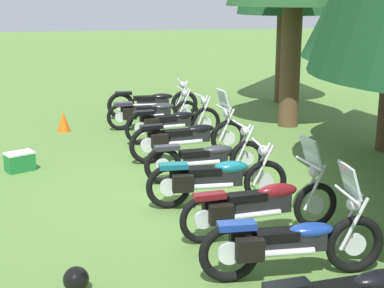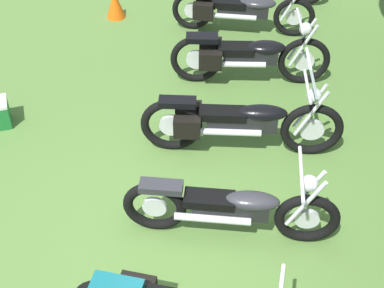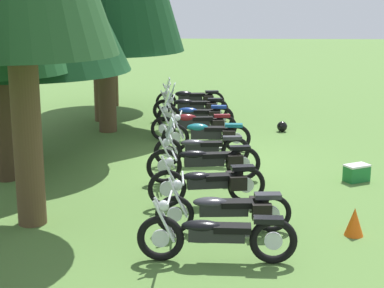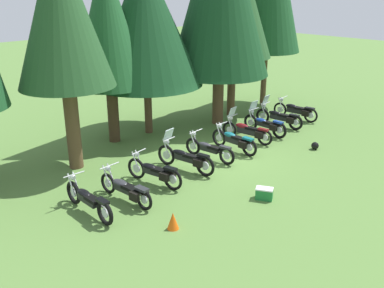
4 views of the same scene
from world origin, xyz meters
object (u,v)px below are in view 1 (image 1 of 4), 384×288
at_px(motorcycle_6, 260,204).
at_px(traffic_cone, 63,122).
at_px(motorcycle_1, 151,111).
at_px(motorcycle_4, 207,157).
at_px(motorcycle_5, 215,178).
at_px(motorcycle_2, 172,122).
at_px(motorcycle_0, 153,102).
at_px(picnic_cooler, 20,161).
at_px(dropped_helmet, 76,279).
at_px(motorcycle_3, 188,137).
at_px(motorcycle_7, 291,241).

xyz_separation_m(motorcycle_6, traffic_cone, (-6.79, -2.90, -0.22)).
bearing_deg(motorcycle_1, motorcycle_4, -86.80).
bearing_deg(motorcycle_5, motorcycle_2, 91.97).
bearing_deg(motorcycle_1, motorcycle_5, -89.86).
bearing_deg(motorcycle_5, motorcycle_4, 84.99).
bearing_deg(motorcycle_0, picnic_cooler, -123.98).
bearing_deg(motorcycle_0, motorcycle_4, -85.06).
relative_size(motorcycle_1, motorcycle_5, 1.02).
bearing_deg(picnic_cooler, traffic_cone, 167.48).
distance_m(traffic_cone, dropped_helmet, 7.98).
relative_size(motorcycle_4, picnic_cooler, 3.71).
xyz_separation_m(motorcycle_4, motorcycle_6, (2.56, 0.24, 0.05)).
height_order(motorcycle_3, picnic_cooler, motorcycle_3).
distance_m(motorcycle_0, motorcycle_2, 2.58).
bearing_deg(motorcycle_6, motorcycle_7, -97.46).
bearing_deg(motorcycle_5, motorcycle_0, 92.50).
relative_size(motorcycle_1, traffic_cone, 4.78).
height_order(motorcycle_0, motorcycle_5, motorcycle_0).
xyz_separation_m(motorcycle_6, dropped_helmet, (1.18, -2.48, -0.32)).
xyz_separation_m(motorcycle_5, motorcycle_7, (2.50, 0.38, 0.00)).
bearing_deg(traffic_cone, dropped_helmet, 3.08).
bearing_deg(dropped_helmet, motorcycle_6, 115.42).
height_order(motorcycle_0, picnic_cooler, motorcycle_0).
relative_size(motorcycle_0, motorcycle_7, 1.06).
relative_size(motorcycle_1, dropped_helmet, 7.70).
distance_m(motorcycle_1, motorcycle_7, 8.04).
bearing_deg(motorcycle_6, picnic_cooler, 126.03).
relative_size(motorcycle_2, picnic_cooler, 3.69).
bearing_deg(motorcycle_0, dropped_helmet, -100.57).
height_order(motorcycle_1, motorcycle_6, motorcycle_6).
relative_size(motorcycle_0, motorcycle_1, 1.05).
height_order(motorcycle_5, dropped_helmet, motorcycle_5).
relative_size(motorcycle_2, dropped_helmet, 7.48).
bearing_deg(motorcycle_3, motorcycle_5, -99.30).
height_order(picnic_cooler, dropped_helmet, picnic_cooler).
bearing_deg(picnic_cooler, motorcycle_4, 71.59).
relative_size(motorcycle_3, dropped_helmet, 8.15).
relative_size(motorcycle_7, traffic_cone, 4.71).
xyz_separation_m(motorcycle_0, motorcycle_5, (6.69, 0.25, 0.02)).
xyz_separation_m(motorcycle_7, traffic_cone, (-8.05, -2.92, -0.22)).
relative_size(motorcycle_3, motorcycle_6, 1.03).
xyz_separation_m(motorcycle_5, dropped_helmet, (2.42, -2.11, -0.31)).
distance_m(motorcycle_5, motorcycle_6, 1.30).
xyz_separation_m(motorcycle_5, motorcycle_6, (1.25, 0.36, 0.01)).
relative_size(motorcycle_5, dropped_helmet, 7.58).
distance_m(motorcycle_2, motorcycle_4, 2.82).
distance_m(motorcycle_0, motorcycle_7, 9.22).
bearing_deg(picnic_cooler, dropped_helmet, 12.99).
xyz_separation_m(motorcycle_2, motorcycle_5, (4.12, 0.12, 0.00)).
height_order(motorcycle_1, traffic_cone, motorcycle_1).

